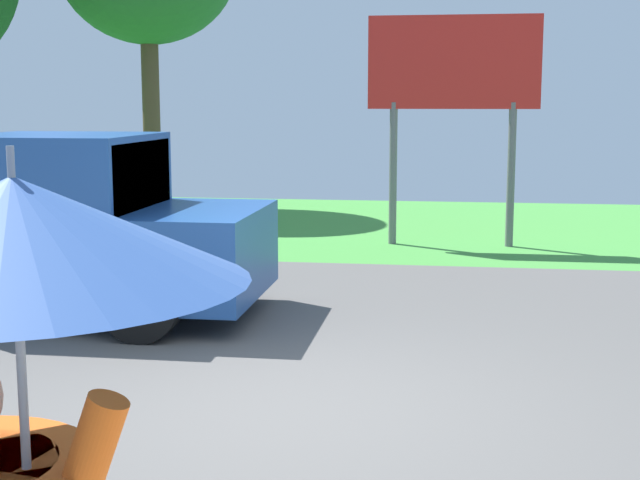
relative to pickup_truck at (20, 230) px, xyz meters
name	(u,v)px	position (x,y,z in m)	size (l,w,h in m)	color
ground_plane	(346,320)	(3.43, 0.28, -0.92)	(40.00, 22.00, 0.20)	#565451
pickup_truck	(20,230)	(0.00, 0.00, 0.00)	(5.20, 2.28, 1.88)	#1E478C
roadside_billboard	(454,79)	(4.48, 5.18, 1.68)	(2.60, 0.12, 3.50)	slate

